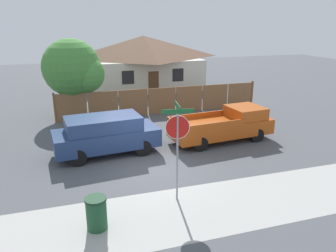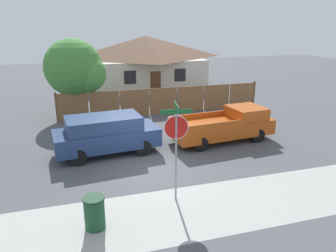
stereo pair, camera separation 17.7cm
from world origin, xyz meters
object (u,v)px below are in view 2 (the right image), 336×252
Objects in this scene: red_suv at (106,134)px; trash_bin at (94,213)px; stop_sign at (176,135)px; house at (146,61)px; orange_pickup at (226,125)px; oak_tree at (76,69)px.

red_suv reaches higher than trash_bin.
stop_sign is at bearing -74.87° from red_suv.
house is 2.10× the size of red_suv.
orange_pickup is 6.80m from stop_sign.
stop_sign is (-3.71, -20.45, -0.06)m from house.
stop_sign is (1.85, -4.94, 1.41)m from red_suv.
house is 10.87m from oak_tree.
stop_sign is (-4.37, -4.96, 1.57)m from orange_pickup.
orange_pickup is at bearing 57.67° from stop_sign.
house is at bearing 72.83° from trash_bin.
house is 3.01× the size of stop_sign.
oak_tree is at bearing 92.70° from red_suv.
red_suv is 1.43× the size of stop_sign.
oak_tree is at bearing 112.49° from stop_sign.
oak_tree is 0.91× the size of orange_pickup.
oak_tree is at bearing 89.66° from trash_bin.
oak_tree is 12.98m from trash_bin.
oak_tree is 1.01× the size of red_suv.
orange_pickup is 5.30× the size of trash_bin.
stop_sign is 3.34× the size of trash_bin.
red_suv is 5.46m from stop_sign.
oak_tree is 7.25m from red_suv.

